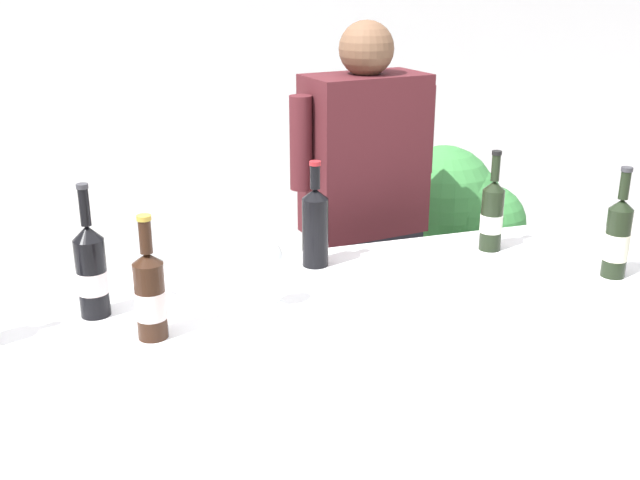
{
  "coord_description": "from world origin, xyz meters",
  "views": [
    {
      "loc": [
        -0.55,
        -1.89,
        1.83
      ],
      "look_at": [
        0.07,
        0.0,
        1.11
      ],
      "focal_mm": 42.63,
      "sensor_mm": 36.0,
      "label": 1
    }
  ],
  "objects_px": {
    "wine_bottle_4": "(617,238)",
    "potted_shrub": "(464,227)",
    "wine_bottle_3": "(150,295)",
    "wine_bottle_5": "(315,225)",
    "wine_bottle_2": "(492,215)",
    "wine_bottle_1": "(91,270)",
    "person_server": "(362,249)",
    "wine_glass": "(270,264)"
  },
  "relations": [
    {
      "from": "wine_bottle_3",
      "to": "potted_shrub",
      "type": "relative_size",
      "value": 0.29
    },
    {
      "from": "wine_bottle_2",
      "to": "wine_glass",
      "type": "relative_size",
      "value": 1.76
    },
    {
      "from": "wine_glass",
      "to": "wine_bottle_1",
      "type": "bearing_deg",
      "value": 168.9
    },
    {
      "from": "wine_glass",
      "to": "person_server",
      "type": "bearing_deg",
      "value": 52.92
    },
    {
      "from": "person_server",
      "to": "potted_shrub",
      "type": "distance_m",
      "value": 0.71
    },
    {
      "from": "wine_bottle_2",
      "to": "wine_bottle_1",
      "type": "bearing_deg",
      "value": -174.7
    },
    {
      "from": "wine_bottle_5",
      "to": "wine_bottle_3",
      "type": "bearing_deg",
      "value": -147.68
    },
    {
      "from": "wine_bottle_3",
      "to": "wine_bottle_4",
      "type": "height_order",
      "value": "wine_bottle_4"
    },
    {
      "from": "wine_bottle_1",
      "to": "potted_shrub",
      "type": "relative_size",
      "value": 0.33
    },
    {
      "from": "wine_bottle_4",
      "to": "potted_shrub",
      "type": "distance_m",
      "value": 1.23
    },
    {
      "from": "person_server",
      "to": "potted_shrub",
      "type": "relative_size",
      "value": 1.52
    },
    {
      "from": "wine_bottle_3",
      "to": "wine_glass",
      "type": "xyz_separation_m",
      "value": [
        0.33,
        0.09,
        0.01
      ]
    },
    {
      "from": "wine_bottle_4",
      "to": "person_server",
      "type": "relative_size",
      "value": 0.2
    },
    {
      "from": "wine_bottle_1",
      "to": "wine_glass",
      "type": "height_order",
      "value": "wine_bottle_1"
    },
    {
      "from": "wine_bottle_3",
      "to": "wine_bottle_4",
      "type": "xyz_separation_m",
      "value": [
        1.35,
        -0.02,
        0.01
      ]
    },
    {
      "from": "wine_bottle_3",
      "to": "wine_glass",
      "type": "distance_m",
      "value": 0.34
    },
    {
      "from": "wine_bottle_4",
      "to": "person_server",
      "type": "bearing_deg",
      "value": 119.51
    },
    {
      "from": "potted_shrub",
      "to": "wine_bottle_4",
      "type": "bearing_deg",
      "value": -97.25
    },
    {
      "from": "wine_bottle_5",
      "to": "wine_glass",
      "type": "height_order",
      "value": "wine_bottle_5"
    },
    {
      "from": "wine_bottle_3",
      "to": "wine_bottle_5",
      "type": "height_order",
      "value": "wine_bottle_5"
    },
    {
      "from": "person_server",
      "to": "wine_bottle_3",
      "type": "bearing_deg",
      "value": -137.11
    },
    {
      "from": "wine_bottle_5",
      "to": "potted_shrub",
      "type": "distance_m",
      "value": 1.31
    },
    {
      "from": "wine_bottle_3",
      "to": "person_server",
      "type": "distance_m",
      "value": 1.22
    },
    {
      "from": "wine_bottle_1",
      "to": "wine_bottle_3",
      "type": "bearing_deg",
      "value": -53.61
    },
    {
      "from": "wine_bottle_4",
      "to": "wine_bottle_5",
      "type": "xyz_separation_m",
      "value": [
        -0.81,
        0.36,
        0.01
      ]
    },
    {
      "from": "wine_bottle_2",
      "to": "wine_bottle_5",
      "type": "relative_size",
      "value": 1.0
    },
    {
      "from": "wine_bottle_2",
      "to": "person_server",
      "type": "height_order",
      "value": "person_server"
    },
    {
      "from": "wine_bottle_1",
      "to": "potted_shrub",
      "type": "height_order",
      "value": "wine_bottle_1"
    },
    {
      "from": "wine_bottle_1",
      "to": "wine_bottle_3",
      "type": "height_order",
      "value": "wine_bottle_1"
    },
    {
      "from": "wine_bottle_2",
      "to": "wine_bottle_3",
      "type": "relative_size",
      "value": 1.03
    },
    {
      "from": "potted_shrub",
      "to": "wine_glass",
      "type": "bearing_deg",
      "value": -137.88
    },
    {
      "from": "wine_bottle_1",
      "to": "person_server",
      "type": "height_order",
      "value": "person_server"
    },
    {
      "from": "wine_bottle_2",
      "to": "wine_bottle_3",
      "type": "bearing_deg",
      "value": -165.32
    },
    {
      "from": "wine_bottle_5",
      "to": "wine_bottle_4",
      "type": "bearing_deg",
      "value": -23.79
    },
    {
      "from": "wine_bottle_2",
      "to": "wine_glass",
      "type": "xyz_separation_m",
      "value": [
        -0.79,
        -0.2,
        0.0
      ]
    },
    {
      "from": "wine_bottle_1",
      "to": "wine_bottle_2",
      "type": "distance_m",
      "value": 1.25
    },
    {
      "from": "wine_bottle_1",
      "to": "wine_bottle_4",
      "type": "bearing_deg",
      "value": -7.71
    },
    {
      "from": "wine_bottle_5",
      "to": "potted_shrub",
      "type": "bearing_deg",
      "value": 39.97
    },
    {
      "from": "wine_glass",
      "to": "person_server",
      "type": "distance_m",
      "value": 0.95
    },
    {
      "from": "wine_bottle_3",
      "to": "wine_bottle_2",
      "type": "bearing_deg",
      "value": 14.68
    },
    {
      "from": "wine_bottle_2",
      "to": "wine_bottle_4",
      "type": "distance_m",
      "value": 0.39
    },
    {
      "from": "wine_bottle_4",
      "to": "potted_shrub",
      "type": "relative_size",
      "value": 0.31
    }
  ]
}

